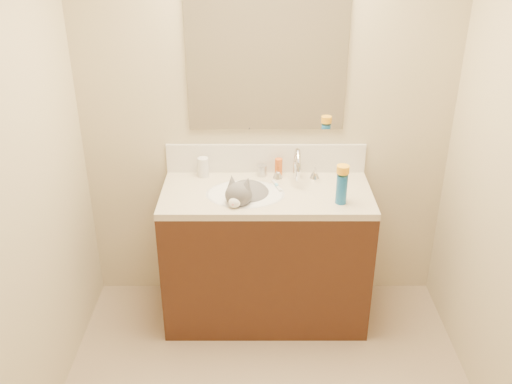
{
  "coord_description": "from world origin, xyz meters",
  "views": [
    {
      "loc": [
        -0.06,
        -1.93,
        2.32
      ],
      "look_at": [
        -0.06,
        0.92,
        0.88
      ],
      "focal_mm": 40.0,
      "sensor_mm": 36.0,
      "label": 1
    }
  ],
  "objects_px": {
    "vanity_cabinet": "(266,257)",
    "faucet": "(297,168)",
    "cat": "(246,199)",
    "pill_bottle": "(203,167)",
    "basin": "(246,204)",
    "silver_jar": "(262,171)",
    "amber_bottle": "(279,167)",
    "spray_can": "(342,189)"
  },
  "relations": [
    {
      "from": "vanity_cabinet",
      "to": "spray_can",
      "type": "bearing_deg",
      "value": -19.28
    },
    {
      "from": "silver_jar",
      "to": "amber_bottle",
      "type": "distance_m",
      "value": 0.1
    },
    {
      "from": "cat",
      "to": "spray_can",
      "type": "relative_size",
      "value": 2.54
    },
    {
      "from": "silver_jar",
      "to": "spray_can",
      "type": "bearing_deg",
      "value": -39.35
    },
    {
      "from": "faucet",
      "to": "cat",
      "type": "xyz_separation_m",
      "value": [
        -0.3,
        -0.17,
        -0.12
      ]
    },
    {
      "from": "vanity_cabinet",
      "to": "faucet",
      "type": "xyz_separation_m",
      "value": [
        0.18,
        0.14,
        0.54
      ]
    },
    {
      "from": "faucet",
      "to": "cat",
      "type": "bearing_deg",
      "value": -149.85
    },
    {
      "from": "vanity_cabinet",
      "to": "pill_bottle",
      "type": "distance_m",
      "value": 0.66
    },
    {
      "from": "silver_jar",
      "to": "vanity_cabinet",
      "type": "bearing_deg",
      "value": -83.33
    },
    {
      "from": "faucet",
      "to": "silver_jar",
      "type": "relative_size",
      "value": 4.19
    },
    {
      "from": "basin",
      "to": "faucet",
      "type": "distance_m",
      "value": 0.38
    },
    {
      "from": "vanity_cabinet",
      "to": "faucet",
      "type": "distance_m",
      "value": 0.58
    },
    {
      "from": "vanity_cabinet",
      "to": "silver_jar",
      "type": "bearing_deg",
      "value": 96.67
    },
    {
      "from": "faucet",
      "to": "spray_can",
      "type": "bearing_deg",
      "value": -51.2
    },
    {
      "from": "pill_bottle",
      "to": "silver_jar",
      "type": "relative_size",
      "value": 1.77
    },
    {
      "from": "basin",
      "to": "amber_bottle",
      "type": "bearing_deg",
      "value": 50.19
    },
    {
      "from": "faucet",
      "to": "spray_can",
      "type": "distance_m",
      "value": 0.36
    },
    {
      "from": "cat",
      "to": "spray_can",
      "type": "distance_m",
      "value": 0.54
    },
    {
      "from": "silver_jar",
      "to": "spray_can",
      "type": "xyz_separation_m",
      "value": [
        0.43,
        -0.35,
        0.05
      ]
    },
    {
      "from": "cat",
      "to": "pill_bottle",
      "type": "xyz_separation_m",
      "value": [
        -0.26,
        0.24,
        0.09
      ]
    },
    {
      "from": "basin",
      "to": "cat",
      "type": "xyz_separation_m",
      "value": [
        0.0,
        -0.0,
        0.04
      ]
    },
    {
      "from": "cat",
      "to": "faucet",
      "type": "bearing_deg",
      "value": 49.61
    },
    {
      "from": "cat",
      "to": "amber_bottle",
      "type": "relative_size",
      "value": 3.79
    },
    {
      "from": "amber_bottle",
      "to": "vanity_cabinet",
      "type": "bearing_deg",
      "value": -110.26
    },
    {
      "from": "faucet",
      "to": "pill_bottle",
      "type": "xyz_separation_m",
      "value": [
        -0.55,
        0.06,
        -0.03
      ]
    },
    {
      "from": "basin",
      "to": "cat",
      "type": "height_order",
      "value": "cat"
    },
    {
      "from": "vanity_cabinet",
      "to": "pill_bottle",
      "type": "height_order",
      "value": "pill_bottle"
    },
    {
      "from": "vanity_cabinet",
      "to": "basin",
      "type": "height_order",
      "value": "basin"
    },
    {
      "from": "vanity_cabinet",
      "to": "cat",
      "type": "distance_m",
      "value": 0.43
    },
    {
      "from": "faucet",
      "to": "spray_can",
      "type": "xyz_separation_m",
      "value": [
        0.22,
        -0.28,
        -0.0
      ]
    },
    {
      "from": "spray_can",
      "to": "faucet",
      "type": "bearing_deg",
      "value": 128.8
    },
    {
      "from": "faucet",
      "to": "amber_bottle",
      "type": "bearing_deg",
      "value": 147.13
    },
    {
      "from": "vanity_cabinet",
      "to": "basin",
      "type": "bearing_deg",
      "value": -165.96
    },
    {
      "from": "basin",
      "to": "spray_can",
      "type": "relative_size",
      "value": 2.7
    },
    {
      "from": "pill_bottle",
      "to": "silver_jar",
      "type": "bearing_deg",
      "value": 1.43
    },
    {
      "from": "vanity_cabinet",
      "to": "silver_jar",
      "type": "height_order",
      "value": "silver_jar"
    },
    {
      "from": "pill_bottle",
      "to": "amber_bottle",
      "type": "xyz_separation_m",
      "value": [
        0.45,
        0.0,
        -0.0
      ]
    },
    {
      "from": "basin",
      "to": "spray_can",
      "type": "distance_m",
      "value": 0.56
    },
    {
      "from": "faucet",
      "to": "pill_bottle",
      "type": "distance_m",
      "value": 0.56
    },
    {
      "from": "silver_jar",
      "to": "amber_bottle",
      "type": "height_order",
      "value": "amber_bottle"
    },
    {
      "from": "basin",
      "to": "silver_jar",
      "type": "height_order",
      "value": "silver_jar"
    },
    {
      "from": "cat",
      "to": "spray_can",
      "type": "bearing_deg",
      "value": 7.85
    }
  ]
}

